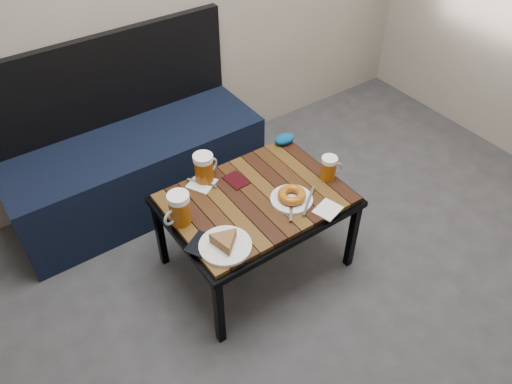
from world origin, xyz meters
TOP-DOWN VIEW (x-y plane):
  - bench at (-0.20, 1.76)m, footprint 1.40×0.50m
  - cafe_table at (0.08, 0.97)m, footprint 0.84×0.62m
  - beer_mug_left at (-0.28, 1.03)m, footprint 0.15×0.11m
  - beer_mug_centre at (-0.05, 1.21)m, footprint 0.15×0.11m
  - beer_mug_right at (0.44, 0.88)m, footprint 0.12×0.09m
  - plate_pie at (-0.20, 0.79)m, footprint 0.22×0.22m
  - plate_bagel at (0.20, 0.86)m, footprint 0.24×0.22m
  - napkin_left at (-0.08, 1.19)m, footprint 0.16×0.16m
  - napkin_right at (0.29, 0.71)m, footprint 0.14×0.13m
  - passport_navy at (-0.28, 0.86)m, footprint 0.16×0.14m
  - passport_burgundy at (0.07, 1.12)m, footprint 0.09×0.12m
  - knit_pouch at (0.44, 1.23)m, footprint 0.12×0.08m

SIDE VIEW (x-z plane):
  - bench at x=-0.20m, z-range -0.20..0.75m
  - cafe_table at x=0.08m, z-range 0.19..0.66m
  - passport_burgundy at x=0.07m, z-range 0.47..0.48m
  - passport_navy at x=-0.28m, z-range 0.47..0.48m
  - napkin_right at x=0.29m, z-range 0.47..0.48m
  - napkin_left at x=-0.08m, z-range 0.47..0.48m
  - plate_bagel at x=0.20m, z-range 0.47..0.52m
  - plate_pie at x=-0.20m, z-range 0.47..0.53m
  - knit_pouch at x=0.44m, z-range 0.47..0.52m
  - beer_mug_right at x=0.44m, z-range 0.47..0.59m
  - beer_mug_centre at x=-0.05m, z-range 0.47..0.62m
  - beer_mug_left at x=-0.28m, z-range 0.47..0.63m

